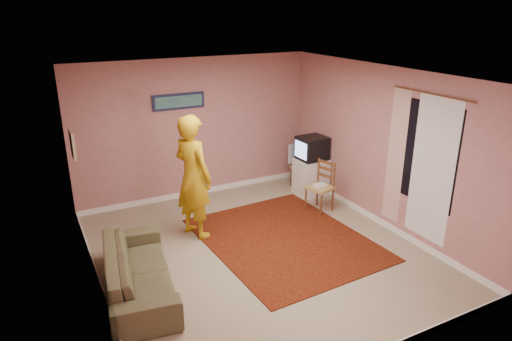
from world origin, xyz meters
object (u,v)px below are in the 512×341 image
crt_tv (312,148)px  sofa (138,271)px  chair_a (302,164)px  person (193,177)px  chair_b (320,182)px  tv_cabinet (311,176)px

crt_tv → sofa: 4.16m
chair_a → person: size_ratio=0.24×
chair_b → person: (-2.27, 0.16, 0.43)m
chair_a → chair_b: 1.07m
chair_b → sofa: chair_b is taller
tv_cabinet → sofa: bearing=-155.6°
chair_a → person: 2.74m
tv_cabinet → chair_a: bearing=93.4°
chair_a → sofa: size_ratio=0.23×
person → tv_cabinet: bearing=-99.5°
tv_cabinet → crt_tv: bearing=-178.2°
chair_b → person: bearing=-111.2°
sofa → person: bearing=-38.0°
chair_a → person: person is taller
person → chair_a: bearing=-93.2°
chair_a → sofa: chair_a is taller
tv_cabinet → chair_b: bearing=-112.6°
crt_tv → person: (-2.57, -0.57, 0.06)m
chair_a → sofa: bearing=-136.1°
sofa → person: (1.18, 1.13, 0.69)m
crt_tv → chair_a: bearing=90.6°
tv_cabinet → chair_a: chair_a is taller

